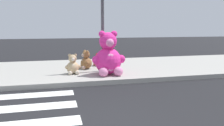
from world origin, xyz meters
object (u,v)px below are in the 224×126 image
object	(u,v)px
plush_pink_large	(108,57)
plush_brown	(86,61)
plush_red	(98,61)
sign_pole	(103,21)
plush_tan	(73,66)

from	to	relation	value
plush_pink_large	plush_brown	world-z (taller)	plush_pink_large
plush_brown	plush_red	distance (m)	0.76
sign_pole	plush_red	xyz separation A→B (m)	(0.01, 1.09, -1.50)
plush_red	plush_brown	bearing A→B (deg)	-134.99
plush_tan	plush_red	xyz separation A→B (m)	(1.06, 1.32, -0.07)
sign_pole	plush_pink_large	distance (m)	1.28
sign_pole	plush_brown	xyz separation A→B (m)	(-0.52, 0.55, -1.42)
plush_pink_large	plush_red	world-z (taller)	plush_pink_large
sign_pole	plush_red	world-z (taller)	sign_pole
plush_tan	plush_red	world-z (taller)	plush_tan
sign_pole	plush_tan	world-z (taller)	sign_pole
plush_tan	plush_pink_large	bearing A→B (deg)	-17.71
plush_tan	plush_brown	distance (m)	0.95
plush_pink_large	plush_red	bearing A→B (deg)	91.73
plush_brown	sign_pole	bearing A→B (deg)	-46.67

